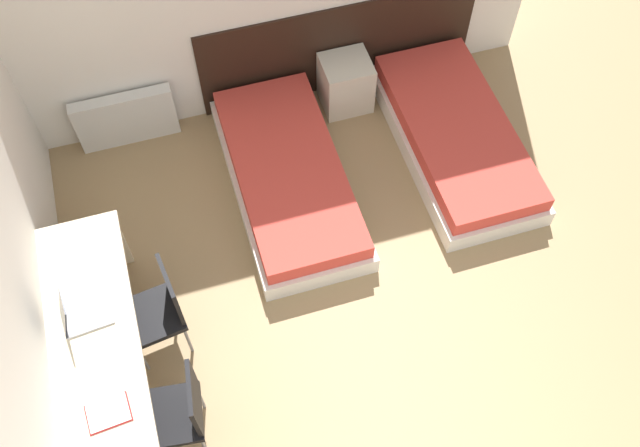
# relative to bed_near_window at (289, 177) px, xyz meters

# --- Properties ---
(wall_left) EXTENTS (0.05, 5.05, 2.70)m
(wall_left) POSITION_rel_bed_near_window_xyz_m (-2.03, -0.96, 1.18)
(wall_left) COLOR white
(wall_left) RESTS_ON ground_plane
(headboard_panel) EXTENTS (2.61, 0.03, 0.96)m
(headboard_panel) POSITION_rel_bed_near_window_xyz_m (0.78, 1.05, 0.31)
(headboard_panel) COLOR black
(headboard_panel) RESTS_ON ground_plane
(bed_near_window) EXTENTS (0.95, 2.04, 0.35)m
(bed_near_window) POSITION_rel_bed_near_window_xyz_m (0.00, 0.00, 0.00)
(bed_near_window) COLOR silver
(bed_near_window) RESTS_ON ground_plane
(bed_near_door) EXTENTS (0.95, 2.04, 0.35)m
(bed_near_door) POSITION_rel_bed_near_window_xyz_m (1.56, 0.00, 0.00)
(bed_near_door) COLOR silver
(bed_near_door) RESTS_ON ground_plane
(nightstand) EXTENTS (0.45, 0.41, 0.52)m
(nightstand) POSITION_rel_bed_near_window_xyz_m (0.78, 0.81, 0.09)
(nightstand) COLOR beige
(nightstand) RESTS_ON ground_plane
(radiator) EXTENTS (0.89, 0.12, 0.55)m
(radiator) POSITION_rel_bed_near_window_xyz_m (-1.24, 0.97, 0.10)
(radiator) COLOR silver
(radiator) RESTS_ON ground_plane
(desk) EXTENTS (0.60, 2.35, 0.72)m
(desk) POSITION_rel_bed_near_window_xyz_m (-1.70, -1.48, 0.41)
(desk) COLOR beige
(desk) RESTS_ON ground_plane
(chair_near_laptop) EXTENTS (0.46, 0.46, 0.93)m
(chair_near_laptop) POSITION_rel_bed_near_window_xyz_m (-1.26, -1.09, 0.35)
(chair_near_laptop) COLOR black
(chair_near_laptop) RESTS_ON ground_plane
(chair_near_notebook) EXTENTS (0.46, 0.46, 0.93)m
(chair_near_notebook) POSITION_rel_bed_near_window_xyz_m (-1.26, -1.87, 0.35)
(chair_near_notebook) COLOR black
(chair_near_notebook) RESTS_ON ground_plane
(laptop) EXTENTS (0.35, 0.25, 0.33)m
(laptop) POSITION_rel_bed_near_window_xyz_m (-1.75, -1.13, 0.62)
(laptop) COLOR silver
(laptop) RESTS_ON desk
(open_notebook) EXTENTS (0.29, 0.22, 0.02)m
(open_notebook) POSITION_rel_bed_near_window_xyz_m (-1.67, -1.83, 0.56)
(open_notebook) COLOR #B21E1E
(open_notebook) RESTS_ON desk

